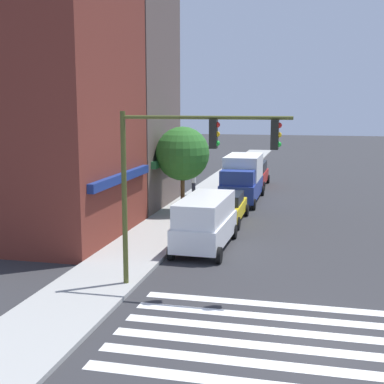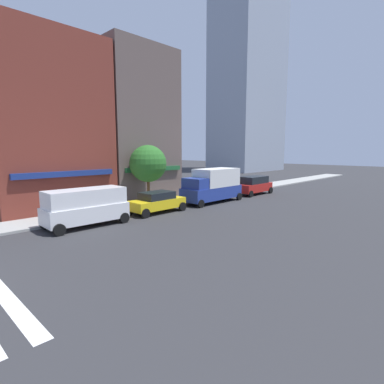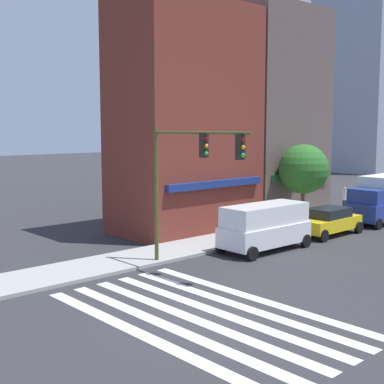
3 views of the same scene
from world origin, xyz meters
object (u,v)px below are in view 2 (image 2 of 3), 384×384
box_truck_blue (213,185)px  suv_red (254,185)px  van_white (86,206)px  sedan_yellow (157,202)px  street_tree (148,164)px  pedestrian_white_shirt (192,186)px

box_truck_blue → suv_red: size_ratio=1.32×
van_white → sedan_yellow: bearing=1.2°
van_white → street_tree: street_tree is taller
box_truck_blue → pedestrian_white_shirt: bearing=75.3°
sedan_yellow → box_truck_blue: bearing=-0.8°
suv_red → street_tree: 12.47m
sedan_yellow → box_truck_blue: 6.52m
suv_red → street_tree: bearing=166.4°
box_truck_blue → street_tree: (-5.12, 2.80, 1.99)m
van_white → street_tree: 7.90m
sedan_yellow → suv_red: suv_red is taller
suv_red → street_tree: (-11.89, 2.80, 2.55)m
box_truck_blue → street_tree: bearing=150.9°
sedan_yellow → street_tree: size_ratio=0.89×
van_white → street_tree: (7.02, 2.80, 2.29)m
sedan_yellow → street_tree: (1.35, 2.80, 2.74)m
suv_red → pedestrian_white_shirt: size_ratio=2.66×
van_white → box_truck_blue: 12.14m
van_white → suv_red: van_white is taller
box_truck_blue → street_tree: street_tree is taller
street_tree → pedestrian_white_shirt: bearing=6.9°
van_white → pedestrian_white_shirt: bearing=16.3°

